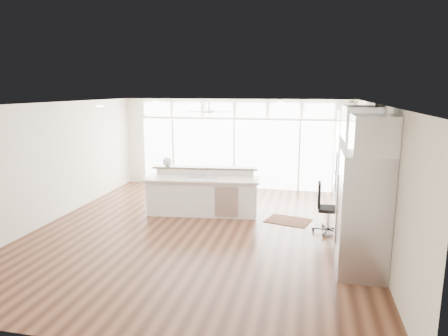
# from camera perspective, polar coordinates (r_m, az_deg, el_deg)

# --- Properties ---
(floor) EXTENTS (7.00, 8.00, 0.02)m
(floor) POSITION_cam_1_polar(r_m,az_deg,el_deg) (8.67, -3.43, -9.03)
(floor) COLOR #3E1F13
(floor) RESTS_ON ground
(ceiling) EXTENTS (7.00, 8.00, 0.02)m
(ceiling) POSITION_cam_1_polar(r_m,az_deg,el_deg) (8.14, -3.66, 9.17)
(ceiling) COLOR white
(ceiling) RESTS_ON wall_back
(wall_back) EXTENTS (7.00, 0.04, 2.70)m
(wall_back) POSITION_cam_1_polar(r_m,az_deg,el_deg) (12.15, 1.55, 3.46)
(wall_back) COLOR silver
(wall_back) RESTS_ON floor
(wall_front) EXTENTS (7.00, 0.04, 2.70)m
(wall_front) POSITION_cam_1_polar(r_m,az_deg,el_deg) (4.72, -16.94, -9.62)
(wall_front) COLOR silver
(wall_front) RESTS_ON floor
(wall_left) EXTENTS (0.04, 8.00, 2.70)m
(wall_left) POSITION_cam_1_polar(r_m,az_deg,el_deg) (9.83, -23.60, 0.68)
(wall_left) COLOR silver
(wall_left) RESTS_ON floor
(wall_right) EXTENTS (0.04, 8.00, 2.70)m
(wall_right) POSITION_cam_1_polar(r_m,az_deg,el_deg) (8.10, 21.04, -1.21)
(wall_right) COLOR silver
(wall_right) RESTS_ON floor
(glass_wall) EXTENTS (5.80, 0.06, 2.08)m
(glass_wall) POSITION_cam_1_polar(r_m,az_deg,el_deg) (12.13, 1.50, 2.02)
(glass_wall) COLOR white
(glass_wall) RESTS_ON wall_back
(transom_row) EXTENTS (5.90, 0.06, 0.40)m
(transom_row) POSITION_cam_1_polar(r_m,az_deg,el_deg) (11.99, 1.53, 8.31)
(transom_row) COLOR white
(transom_row) RESTS_ON wall_back
(desk_window) EXTENTS (0.04, 0.85, 0.85)m
(desk_window) POSITION_cam_1_polar(r_m,az_deg,el_deg) (8.35, 20.56, 0.58)
(desk_window) COLOR silver
(desk_window) RESTS_ON wall_right
(ceiling_fan) EXTENTS (1.16, 1.16, 0.32)m
(ceiling_fan) POSITION_cam_1_polar(r_m,az_deg,el_deg) (10.98, -2.18, 8.56)
(ceiling_fan) COLOR silver
(ceiling_fan) RESTS_ON ceiling
(recessed_lights) EXTENTS (3.40, 3.00, 0.02)m
(recessed_lights) POSITION_cam_1_polar(r_m,az_deg,el_deg) (8.33, -3.28, 9.08)
(recessed_lights) COLOR beige
(recessed_lights) RESTS_ON ceiling
(oven_cabinet) EXTENTS (0.64, 1.20, 2.50)m
(oven_cabinet) POSITION_cam_1_polar(r_m,az_deg,el_deg) (9.83, 17.55, 0.51)
(oven_cabinet) COLOR white
(oven_cabinet) RESTS_ON floor
(desk_nook) EXTENTS (0.72, 1.30, 0.76)m
(desk_nook) POSITION_cam_1_polar(r_m,az_deg,el_deg) (8.59, 17.83, -7.02)
(desk_nook) COLOR white
(desk_nook) RESTS_ON floor
(upper_cabinets) EXTENTS (0.64, 1.30, 0.64)m
(upper_cabinets) POSITION_cam_1_polar(r_m,az_deg,el_deg) (8.21, 18.94, 6.16)
(upper_cabinets) COLOR white
(upper_cabinets) RESTS_ON wall_right
(refrigerator) EXTENTS (0.76, 0.90, 2.00)m
(refrigerator) POSITION_cam_1_polar(r_m,az_deg,el_deg) (6.84, 19.28, -6.33)
(refrigerator) COLOR #B6B6BB
(refrigerator) RESTS_ON floor
(fridge_cabinet) EXTENTS (0.64, 0.90, 0.60)m
(fridge_cabinet) POSITION_cam_1_polar(r_m,az_deg,el_deg) (6.59, 20.52, 4.51)
(fridge_cabinet) COLOR white
(fridge_cabinet) RESTS_ON wall_right
(framed_photos) EXTENTS (0.06, 0.22, 0.80)m
(framed_photos) POSITION_cam_1_polar(r_m,az_deg,el_deg) (8.98, 19.94, 0.35)
(framed_photos) COLOR black
(framed_photos) RESTS_ON wall_right
(kitchen_island) EXTENTS (2.83, 1.31, 1.09)m
(kitchen_island) POSITION_cam_1_polar(r_m,az_deg,el_deg) (9.66, -3.08, -3.46)
(kitchen_island) COLOR white
(kitchen_island) RESTS_ON floor
(rug) EXTENTS (1.11, 0.93, 0.01)m
(rug) POSITION_cam_1_polar(r_m,az_deg,el_deg) (9.40, 9.15, -7.43)
(rug) COLOR #351911
(rug) RESTS_ON floor
(office_chair) EXTENTS (0.55, 0.51, 1.06)m
(office_chair) POSITION_cam_1_polar(r_m,az_deg,el_deg) (8.68, 14.75, -5.61)
(office_chair) COLOR black
(office_chair) RESTS_ON floor
(fishbowl) EXTENTS (0.24, 0.24, 0.23)m
(fishbowl) POSITION_cam_1_polar(r_m,az_deg,el_deg) (10.09, -8.09, 0.91)
(fishbowl) COLOR white
(fishbowl) RESTS_ON kitchen_island
(monitor) EXTENTS (0.09, 0.44, 0.36)m
(monitor) POSITION_cam_1_polar(r_m,az_deg,el_deg) (8.43, 17.52, -3.38)
(monitor) COLOR black
(monitor) RESTS_ON desk_nook
(keyboard) EXTENTS (0.15, 0.31, 0.01)m
(keyboard) POSITION_cam_1_polar(r_m,az_deg,el_deg) (8.45, 16.30, -4.47)
(keyboard) COLOR white
(keyboard) RESTS_ON desk_nook
(potted_plant) EXTENTS (0.31, 0.33, 0.23)m
(potted_plant) POSITION_cam_1_polar(r_m,az_deg,el_deg) (9.68, 18.03, 8.48)
(potted_plant) COLOR #285D28
(potted_plant) RESTS_ON oven_cabinet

